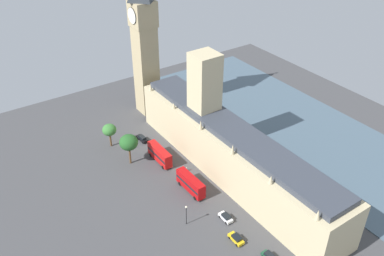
% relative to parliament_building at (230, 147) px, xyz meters
% --- Properties ---
extents(ground_plane, '(147.67, 147.67, 0.00)m').
position_rel_parliament_building_xyz_m(ground_plane, '(1.99, 1.43, -8.48)').
color(ground_plane, '#424244').
extents(river_thames, '(40.52, 132.90, 0.25)m').
position_rel_parliament_building_xyz_m(river_thames, '(-34.20, 1.43, -8.35)').
color(river_thames, '#475B6B').
rests_on(river_thames, ground).
extents(parliament_building, '(13.55, 77.67, 32.61)m').
position_rel_parliament_building_xyz_m(parliament_building, '(0.00, 0.00, 0.00)').
color(parliament_building, '#CCBA8E').
rests_on(parliament_building, ground).
extents(clock_tower, '(7.71, 7.71, 55.23)m').
position_rel_parliament_building_xyz_m(clock_tower, '(1.79, -44.31, 20.10)').
color(clock_tower, tan).
rests_on(clock_tower, ground).
extents(car_black_far_end, '(2.12, 4.85, 1.74)m').
position_rel_parliament_building_xyz_m(car_black_far_end, '(13.40, -28.17, -7.59)').
color(car_black_far_end, black).
rests_on(car_black_far_end, ground).
extents(double_decker_bus_opposite_hall, '(2.68, 10.51, 4.75)m').
position_rel_parliament_building_xyz_m(double_decker_bus_opposite_hall, '(14.19, -15.43, -5.84)').
color(double_decker_bus_opposite_hall, red).
rests_on(double_decker_bus_opposite_hall, ground).
extents(double_decker_bus_under_trees, '(2.81, 10.54, 4.75)m').
position_rel_parliament_building_xyz_m(double_decker_bus_under_trees, '(14.06, 0.91, -5.84)').
color(double_decker_bus_under_trees, '#B20C0F').
rests_on(double_decker_bus_under_trees, ground).
extents(car_white_by_river_gate, '(1.89, 4.16, 1.74)m').
position_rel_parliament_building_xyz_m(car_white_by_river_gate, '(12.95, 15.13, -7.59)').
color(car_white_by_river_gate, silver).
rests_on(car_white_by_river_gate, ground).
extents(car_yellow_cab_corner, '(1.94, 4.34, 1.74)m').
position_rel_parliament_building_xyz_m(car_yellow_cab_corner, '(15.28, 22.10, -7.59)').
color(car_yellow_cab_corner, gold).
rests_on(car_yellow_cab_corner, ground).
extents(pedestrian_leading, '(0.55, 0.63, 1.52)m').
position_rel_parliament_building_xyz_m(pedestrian_leading, '(10.27, -6.82, -7.79)').
color(pedestrian_leading, gray).
rests_on(pedestrian_leading, ground).
extents(plane_tree_kerbside, '(5.52, 5.52, 9.90)m').
position_rel_parliament_building_xyz_m(plane_tree_kerbside, '(21.97, -19.70, -0.98)').
color(plane_tree_kerbside, brown).
rests_on(plane_tree_kerbside, ground).
extents(plane_tree_midblock, '(4.41, 4.41, 7.96)m').
position_rel_parliament_building_xyz_m(plane_tree_midblock, '(22.94, -31.24, -2.47)').
color(plane_tree_midblock, brown).
rests_on(plane_tree_midblock, ground).
extents(street_lamp_near_tower, '(0.56, 0.56, 6.02)m').
position_rel_parliament_building_xyz_m(street_lamp_near_tower, '(22.00, 10.66, -4.25)').
color(street_lamp_near_tower, black).
rests_on(street_lamp_near_tower, ground).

